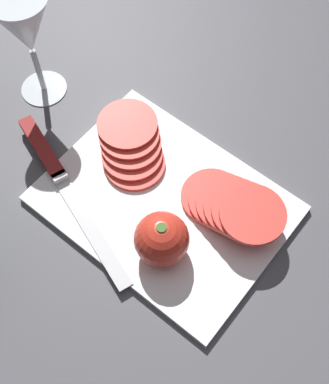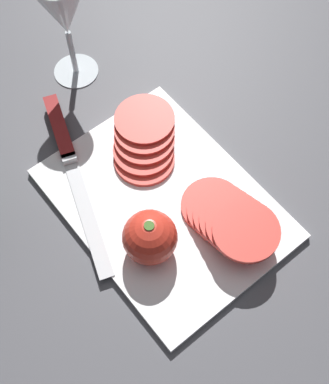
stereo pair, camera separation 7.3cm
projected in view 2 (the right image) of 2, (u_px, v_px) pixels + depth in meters
The scene contains 7 objects.
ground_plane at pixel (175, 191), 0.77m from camera, with size 3.00×3.00×0.00m, color #4C4C51.
cutting_board at pixel (164, 204), 0.76m from camera, with size 0.33×0.25×0.01m.
wine_glass at pixel (63, 10), 0.76m from camera, with size 0.09×0.09×0.19m.
whole_tomato at pixel (150, 237), 0.69m from camera, with size 0.07×0.07×0.07m.
knife at pixel (65, 144), 0.79m from camera, with size 0.30×0.12×0.01m.
tomato_slice_stack_near at pixel (144, 139), 0.78m from camera, with size 0.13×0.12×0.03m.
tomato_slice_stack_far at pixel (229, 218), 0.72m from camera, with size 0.15×0.09×0.04m.
Camera 2 is at (0.27, -0.24, 0.68)m, focal length 50.00 mm.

